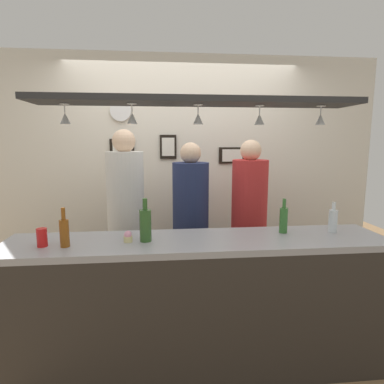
% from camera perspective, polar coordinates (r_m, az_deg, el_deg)
% --- Properties ---
extents(ground_plane, '(8.00, 8.00, 0.00)m').
position_cam_1_polar(ground_plane, '(3.05, 0.21, -24.32)').
color(ground_plane, olive).
extents(back_wall, '(4.40, 0.06, 2.60)m').
position_cam_1_polar(back_wall, '(3.66, -1.60, 3.13)').
color(back_wall, silver).
rests_on(back_wall, ground_plane).
extents(bar_counter, '(2.70, 0.55, 0.99)m').
position_cam_1_polar(bar_counter, '(2.28, 1.62, -17.12)').
color(bar_counter, '#99999E').
rests_on(bar_counter, ground_plane).
extents(overhead_glass_rack, '(2.20, 0.36, 0.04)m').
position_cam_1_polar(overhead_glass_rack, '(2.26, 1.08, 15.72)').
color(overhead_glass_rack, black).
extents(hanging_wineglass_far_left, '(0.07, 0.07, 0.13)m').
position_cam_1_polar(hanging_wineglass_far_left, '(2.37, -21.45, 12.10)').
color(hanging_wineglass_far_left, silver).
rests_on(hanging_wineglass_far_left, overhead_glass_rack).
extents(hanging_wineglass_left, '(0.07, 0.07, 0.13)m').
position_cam_1_polar(hanging_wineglass_left, '(2.24, -10.51, 12.78)').
color(hanging_wineglass_left, silver).
rests_on(hanging_wineglass_left, overhead_glass_rack).
extents(hanging_wineglass_center_left, '(0.07, 0.07, 0.13)m').
position_cam_1_polar(hanging_wineglass_center_left, '(2.25, 1.12, 12.89)').
color(hanging_wineglass_center_left, silver).
rests_on(hanging_wineglass_center_left, overhead_glass_rack).
extents(hanging_wineglass_center, '(0.07, 0.07, 0.13)m').
position_cam_1_polar(hanging_wineglass_center, '(2.36, 11.80, 12.53)').
color(hanging_wineglass_center, silver).
rests_on(hanging_wineglass_center, overhead_glass_rack).
extents(hanging_wineglass_center_right, '(0.07, 0.07, 0.13)m').
position_cam_1_polar(hanging_wineglass_center_right, '(2.50, 21.68, 11.89)').
color(hanging_wineglass_center_right, silver).
rests_on(hanging_wineglass_center_right, overhead_glass_rack).
extents(person_left_white_patterned_shirt, '(0.34, 0.34, 1.78)m').
position_cam_1_polar(person_left_white_patterned_shirt, '(3.05, -11.57, -2.46)').
color(person_left_white_patterned_shirt, '#2D334C').
rests_on(person_left_white_patterned_shirt, ground_plane).
extents(person_middle_navy_shirt, '(0.34, 0.34, 1.66)m').
position_cam_1_polar(person_middle_navy_shirt, '(3.07, -0.24, -3.68)').
color(person_middle_navy_shirt, '#2D334C').
rests_on(person_middle_navy_shirt, ground_plane).
extents(person_right_red_shirt, '(0.34, 0.34, 1.69)m').
position_cam_1_polar(person_right_red_shirt, '(3.17, 10.04, -3.11)').
color(person_right_red_shirt, '#2D334C').
rests_on(person_right_red_shirt, ground_plane).
extents(bottle_champagne_green, '(0.08, 0.08, 0.30)m').
position_cam_1_polar(bottle_champagne_green, '(2.25, -8.21, -5.69)').
color(bottle_champagne_green, '#2D5623').
rests_on(bottle_champagne_green, bar_counter).
extents(bottle_beer_amber_tall, '(0.06, 0.06, 0.26)m').
position_cam_1_polar(bottle_beer_amber_tall, '(2.27, -21.57, -6.55)').
color(bottle_beer_amber_tall, brown).
rests_on(bottle_beer_amber_tall, bar_counter).
extents(bottle_beer_green_import, '(0.06, 0.06, 0.26)m').
position_cam_1_polar(bottle_beer_green_import, '(2.53, 15.82, -4.64)').
color(bottle_beer_green_import, '#336B2D').
rests_on(bottle_beer_green_import, bar_counter).
extents(bottle_soda_clear, '(0.06, 0.06, 0.23)m').
position_cam_1_polar(bottle_soda_clear, '(2.67, 23.57, -4.57)').
color(bottle_soda_clear, silver).
rests_on(bottle_soda_clear, bar_counter).
extents(drink_can, '(0.07, 0.07, 0.12)m').
position_cam_1_polar(drink_can, '(2.34, -24.92, -7.27)').
color(drink_can, red).
rests_on(drink_can, bar_counter).
extents(cupcake, '(0.06, 0.06, 0.08)m').
position_cam_1_polar(cupcake, '(2.27, -11.21, -7.75)').
color(cupcake, beige).
rests_on(cupcake, bar_counter).
extents(picture_frame_lower_pair, '(0.30, 0.02, 0.18)m').
position_cam_1_polar(picture_frame_lower_pair, '(3.69, 7.08, 6.42)').
color(picture_frame_lower_pair, black).
rests_on(picture_frame_lower_pair, back_wall).
extents(picture_frame_crest, '(0.18, 0.02, 0.26)m').
position_cam_1_polar(picture_frame_crest, '(3.59, -4.22, 7.94)').
color(picture_frame_crest, black).
rests_on(picture_frame_crest, back_wall).
extents(picture_frame_caricature, '(0.26, 0.02, 0.34)m').
position_cam_1_polar(picture_frame_caricature, '(3.61, -12.19, 6.44)').
color(picture_frame_caricature, black).
rests_on(picture_frame_caricature, back_wall).
extents(wall_clock, '(0.22, 0.03, 0.22)m').
position_cam_1_polar(wall_clock, '(3.62, -12.48, 13.81)').
color(wall_clock, white).
rests_on(wall_clock, back_wall).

